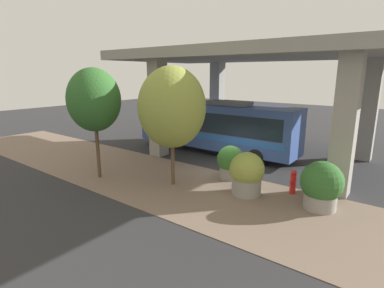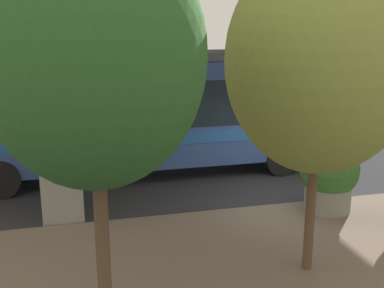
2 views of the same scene
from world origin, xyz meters
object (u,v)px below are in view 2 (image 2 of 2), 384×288
Objects in this scene: planter_front at (329,176)px; street_tree_near at (320,61)px; bus at (148,109)px; street_tree_far at (93,56)px.

street_tree_near is (-2.44, 1.78, 2.88)m from planter_front.
street_tree_near is at bearing -163.96° from bus.
bus is at bearing 42.45° from planter_front.
street_tree_far reaches higher than planter_front.
bus is 8.42m from street_tree_far.
street_tree_far is at bearing 112.63° from street_tree_near.
planter_front is (-3.95, -3.62, -1.06)m from bus.
street_tree_far reaches higher than bus.
planter_front is 4.17m from street_tree_near.
planter_front is 0.31× the size of street_tree_far.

